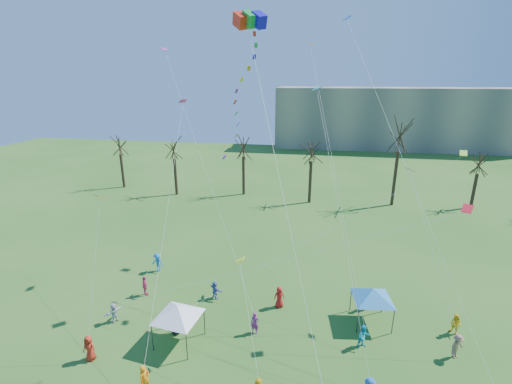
% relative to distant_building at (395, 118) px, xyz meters
% --- Properties ---
extents(distant_building, '(60.00, 14.00, 15.00)m').
position_rel_distant_building_xyz_m(distant_building, '(0.00, 0.00, 0.00)').
color(distant_building, gray).
rests_on(distant_building, ground).
extents(bare_tree_row, '(68.08, 7.54, 12.15)m').
position_rel_distant_building_xyz_m(bare_tree_row, '(-17.96, -46.09, -0.37)').
color(bare_tree_row, black).
rests_on(bare_tree_row, ground).
extents(big_box_kite, '(4.00, 5.95, 21.56)m').
position_rel_distant_building_xyz_m(big_box_kite, '(-23.69, -75.84, 8.78)').
color(big_box_kite, red).
rests_on(big_box_kite, ground).
extents(canopy_tent_white, '(3.91, 3.91, 2.96)m').
position_rel_distant_building_xyz_m(canopy_tent_white, '(-28.06, -77.83, -4.99)').
color(canopy_tent_white, '#3F3F44').
rests_on(canopy_tent_white, ground).
extents(canopy_tent_blue, '(3.79, 3.79, 2.87)m').
position_rel_distant_building_xyz_m(canopy_tent_blue, '(-14.78, -73.35, -5.07)').
color(canopy_tent_blue, '#3F3F44').
rests_on(canopy_tent_blue, ground).
extents(festival_crowd, '(25.76, 13.78, 1.85)m').
position_rel_distant_building_xyz_m(festival_crowd, '(-22.84, -76.08, -6.64)').
color(festival_crowd, '#B22616').
rests_on(festival_crowd, ground).
extents(small_kites_aloft, '(25.81, 19.77, 31.98)m').
position_rel_distant_building_xyz_m(small_kites_aloft, '(-22.16, -70.38, 5.78)').
color(small_kites_aloft, orange).
rests_on(small_kites_aloft, ground).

